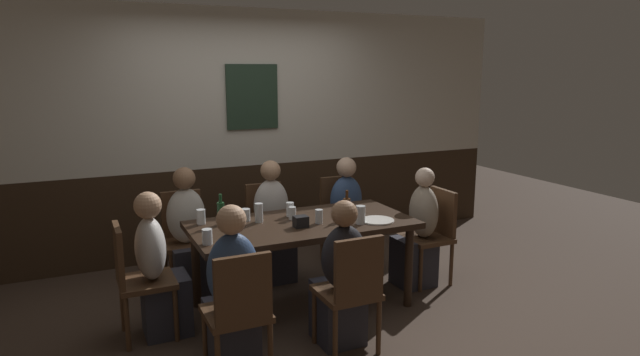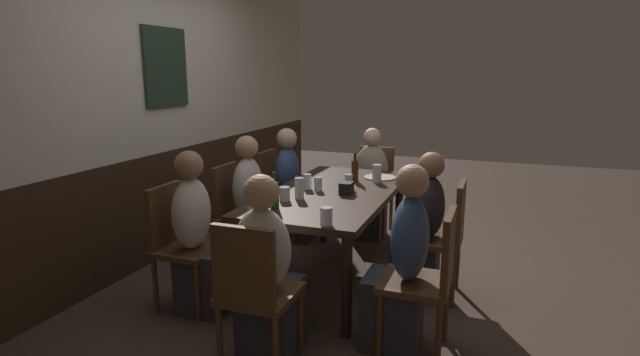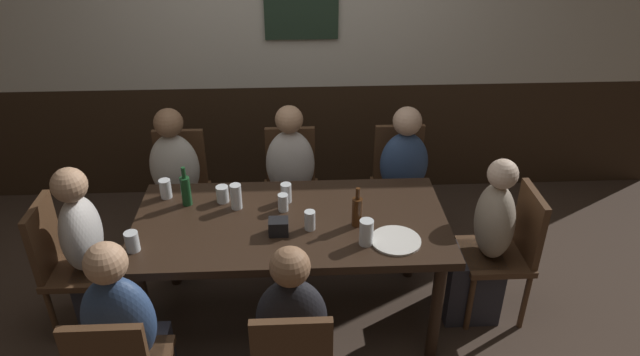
% 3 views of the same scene
% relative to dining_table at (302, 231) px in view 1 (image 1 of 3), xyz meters
% --- Properties ---
extents(ground_plane, '(12.00, 12.00, 0.00)m').
position_rel_dining_table_xyz_m(ground_plane, '(0.00, 0.00, -0.66)').
color(ground_plane, '#423328').
extents(wall_back, '(6.40, 0.13, 2.60)m').
position_rel_dining_table_xyz_m(wall_back, '(0.00, 1.65, 0.64)').
color(wall_back, '#332316').
rests_on(wall_back, ground_plane).
extents(dining_table, '(1.82, 0.90, 0.74)m').
position_rel_dining_table_xyz_m(dining_table, '(0.00, 0.00, 0.00)').
color(dining_table, black).
rests_on(dining_table, ground_plane).
extents(chair_left_near, '(0.40, 0.40, 0.88)m').
position_rel_dining_table_xyz_m(chair_left_near, '(-0.80, -0.87, -0.17)').
color(chair_left_near, '#513521').
rests_on(chair_left_near, ground_plane).
extents(chair_head_west, '(0.40, 0.40, 0.88)m').
position_rel_dining_table_xyz_m(chair_head_west, '(-1.33, 0.00, -0.17)').
color(chair_head_west, '#513521').
rests_on(chair_head_west, ground_plane).
extents(chair_left_far, '(0.40, 0.40, 0.88)m').
position_rel_dining_table_xyz_m(chair_left_far, '(-0.80, 0.87, -0.17)').
color(chair_left_far, '#513521').
rests_on(chair_left_far, ground_plane).
extents(chair_mid_far, '(0.40, 0.40, 0.88)m').
position_rel_dining_table_xyz_m(chair_mid_far, '(0.00, 0.87, -0.17)').
color(chair_mid_far, '#513521').
rests_on(chair_mid_far, ground_plane).
extents(chair_right_far, '(0.40, 0.40, 0.88)m').
position_rel_dining_table_xyz_m(chair_right_far, '(0.80, 0.87, -0.17)').
color(chair_right_far, '#513521').
rests_on(chair_right_far, ground_plane).
extents(chair_mid_near, '(0.40, 0.40, 0.88)m').
position_rel_dining_table_xyz_m(chair_mid_near, '(0.00, -0.87, -0.17)').
color(chair_mid_near, '#513521').
rests_on(chair_mid_near, ground_plane).
extents(chair_head_east, '(0.40, 0.40, 0.88)m').
position_rel_dining_table_xyz_m(chair_head_east, '(1.33, 0.00, -0.17)').
color(chair_head_east, '#513521').
rests_on(chair_head_east, ground_plane).
extents(person_left_near, '(0.34, 0.37, 1.14)m').
position_rel_dining_table_xyz_m(person_left_near, '(-0.80, -0.70, -0.18)').
color(person_left_near, '#2D2D38').
rests_on(person_left_near, ground_plane).
extents(person_head_west, '(0.37, 0.34, 1.11)m').
position_rel_dining_table_xyz_m(person_head_west, '(-1.16, 0.00, -0.19)').
color(person_head_west, '#2D2D38').
rests_on(person_head_west, ground_plane).
extents(person_left_far, '(0.34, 0.37, 1.14)m').
position_rel_dining_table_xyz_m(person_left_far, '(-0.80, 0.70, -0.18)').
color(person_left_far, '#2D2D38').
rests_on(person_left_far, ground_plane).
extents(person_mid_far, '(0.34, 0.37, 1.14)m').
position_rel_dining_table_xyz_m(person_mid_far, '(-0.00, 0.70, -0.18)').
color(person_mid_far, '#2D2D38').
rests_on(person_mid_far, ground_plane).
extents(person_right_far, '(0.34, 0.37, 1.11)m').
position_rel_dining_table_xyz_m(person_right_far, '(0.80, 0.70, -0.19)').
color(person_right_far, '#2D2D38').
rests_on(person_right_far, ground_plane).
extents(person_mid_near, '(0.34, 0.37, 1.09)m').
position_rel_dining_table_xyz_m(person_mid_near, '(0.00, -0.70, -0.21)').
color(person_mid_near, '#2D2D38').
rests_on(person_mid_near, ground_plane).
extents(person_head_east, '(0.37, 0.34, 1.10)m').
position_rel_dining_table_xyz_m(person_head_east, '(1.16, 0.00, -0.20)').
color(person_head_east, '#2D2D38').
rests_on(person_head_east, ground_plane).
extents(tumbler_short, '(0.08, 0.08, 0.10)m').
position_rel_dining_table_xyz_m(tumbler_short, '(-0.41, 0.23, 0.12)').
color(tumbler_short, silver).
rests_on(tumbler_short, dining_table).
extents(pint_glass_pale, '(0.07, 0.07, 0.12)m').
position_rel_dining_table_xyz_m(pint_glass_pale, '(-0.77, 0.29, 0.13)').
color(pint_glass_pale, silver).
rests_on(pint_glass_pale, dining_table).
extents(pint_glass_amber, '(0.08, 0.08, 0.11)m').
position_rel_dining_table_xyz_m(pint_glass_amber, '(-0.84, -0.25, 0.13)').
color(pint_glass_amber, silver).
rests_on(pint_glass_amber, dining_table).
extents(beer_glass_half, '(0.06, 0.06, 0.11)m').
position_rel_dining_table_xyz_m(beer_glass_half, '(-0.04, 0.11, 0.13)').
color(beer_glass_half, silver).
rests_on(beer_glass_half, dining_table).
extents(beer_glass_tall, '(0.07, 0.07, 0.12)m').
position_rel_dining_table_xyz_m(beer_glass_tall, '(-0.03, 0.21, 0.13)').
color(beer_glass_tall, silver).
rests_on(beer_glass_tall, dining_table).
extents(pint_glass_stout, '(0.08, 0.08, 0.15)m').
position_rel_dining_table_xyz_m(pint_glass_stout, '(0.41, -0.25, 0.15)').
color(pint_glass_stout, silver).
rests_on(pint_glass_stout, dining_table).
extents(highball_clear, '(0.06, 0.06, 0.12)m').
position_rel_dining_table_xyz_m(highball_clear, '(0.11, -0.09, 0.13)').
color(highball_clear, silver).
rests_on(highball_clear, dining_table).
extents(tumbler_water, '(0.07, 0.07, 0.16)m').
position_rel_dining_table_xyz_m(tumbler_water, '(-0.32, 0.15, 0.15)').
color(tumbler_water, silver).
rests_on(tumbler_water, dining_table).
extents(beer_bottle_green, '(0.06, 0.06, 0.25)m').
position_rel_dining_table_xyz_m(beer_bottle_green, '(-0.62, 0.20, 0.18)').
color(beer_bottle_green, '#194723').
rests_on(beer_bottle_green, dining_table).
extents(beer_bottle_brown, '(0.06, 0.06, 0.24)m').
position_rel_dining_table_xyz_m(beer_bottle_brown, '(0.38, -0.07, 0.17)').
color(beer_bottle_brown, '#42230F').
rests_on(beer_bottle_brown, dining_table).
extents(plate_white_large, '(0.28, 0.28, 0.01)m').
position_rel_dining_table_xyz_m(plate_white_large, '(0.58, -0.24, 0.08)').
color(plate_white_large, white).
rests_on(plate_white_large, dining_table).
extents(condiment_caddy, '(0.11, 0.09, 0.09)m').
position_rel_dining_table_xyz_m(condiment_caddy, '(-0.07, -0.13, 0.12)').
color(condiment_caddy, black).
rests_on(condiment_caddy, dining_table).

